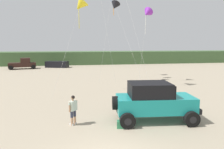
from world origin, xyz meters
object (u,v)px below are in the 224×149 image
jeep (154,101)px  kite_red_delta (147,13)px  cooler_box (122,124)px  kite_green_box (115,6)px  kite_pink_ribbon (80,5)px  distant_pickup (23,64)px  distant_sedan (57,64)px  person_watching (73,108)px

jeep → kite_red_delta: size_ratio=0.57×
cooler_box → kite_green_box: 16.07m
jeep → kite_pink_ribbon: 11.64m
cooler_box → jeep: bearing=30.4°
kite_red_delta → kite_green_box: kite_green_box is taller
cooler_box → kite_red_delta: size_ratio=0.06×
distant_pickup → distant_sedan: (5.85, 1.36, -0.34)m
jeep → person_watching: (-4.59, 0.18, -0.26)m
distant_sedan → kite_pink_ribbon: bearing=-61.3°
person_watching → jeep: bearing=-2.3°
person_watching → distant_sedan: 30.07m
kite_green_box → kite_pink_ribbon: bearing=-134.6°
distant_sedan → kite_red_delta: kite_red_delta is taller
cooler_box → distant_pickup: (-11.66, 29.41, 0.75)m
person_watching → distant_pickup: 29.95m
distant_pickup → kite_pink_ribbon: size_ratio=0.56×
kite_red_delta → kite_pink_ribbon: (-7.61, -3.53, -0.01)m
distant_sedan → kite_red_delta: 22.52m
distant_pickup → kite_pink_ribbon: (9.88, -20.01, 6.98)m
jeep → distant_pickup: size_ratio=1.02×
cooler_box → kite_pink_ribbon: bearing=112.2°
jeep → person_watching: bearing=177.7°
person_watching → kite_red_delta: 16.27m
kite_green_box → kite_pink_ribbon: size_ratio=1.07×
distant_sedan → jeep: bearing=-57.3°
kite_red_delta → kite_pink_ribbon: bearing=-155.1°
cooler_box → distant_sedan: (-5.81, 30.77, 0.41)m
jeep → kite_pink_ribbon: kite_pink_ribbon is taller
jeep → distant_pickup: jeep is taller
person_watching → kite_pink_ribbon: 11.05m
kite_red_delta → distant_pickup: bearing=136.7°
kite_green_box → distant_pickup: bearing=131.0°
distant_pickup → kite_green_box: 22.52m
distant_sedan → kite_red_delta: (11.64, -17.83, 7.34)m
distant_sedan → kite_red_delta: size_ratio=0.48×
distant_pickup → kite_red_delta: (17.49, -16.47, 7.00)m
cooler_box → kite_pink_ribbon: 12.31m
jeep → cooler_box: 2.37m
distant_sedan → kite_pink_ribbon: (4.02, -21.37, 7.32)m
cooler_box → kite_red_delta: bearing=77.2°
jeep → kite_pink_ribbon: (-3.81, 8.71, 6.72)m
distant_pickup → kite_green_box: size_ratio=0.52×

